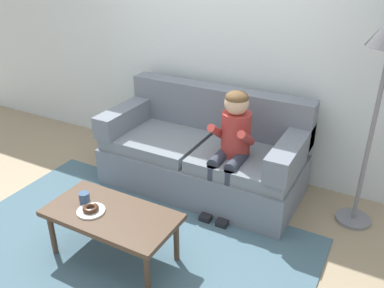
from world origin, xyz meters
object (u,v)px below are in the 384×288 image
(person_child, at_px, (232,140))
(mug, at_px, (84,198))
(couch, at_px, (204,154))
(toy_controller, at_px, (130,211))
(coffee_table, at_px, (112,218))
(donut, at_px, (91,208))

(person_child, relative_size, mug, 12.24)
(person_child, bearing_deg, couch, 151.01)
(toy_controller, bearing_deg, person_child, 63.71)
(couch, relative_size, toy_controller, 8.43)
(couch, bearing_deg, mug, -106.39)
(mug, distance_m, toy_controller, 0.67)
(coffee_table, relative_size, toy_controller, 4.43)
(person_child, xyz_separation_m, donut, (-0.63, -1.13, -0.22))
(coffee_table, height_order, person_child, person_child)
(donut, relative_size, mug, 1.33)
(couch, relative_size, mug, 21.16)
(couch, xyz_separation_m, mug, (-0.37, -1.27, 0.12))
(couch, xyz_separation_m, toy_controller, (-0.36, -0.77, -0.32))
(mug, bearing_deg, couch, 73.61)
(coffee_table, height_order, toy_controller, coffee_table)
(person_child, relative_size, toy_controller, 4.87)
(couch, height_order, person_child, person_child)
(couch, bearing_deg, coffee_table, -95.38)
(couch, bearing_deg, person_child, -28.99)
(person_child, xyz_separation_m, toy_controller, (-0.73, -0.56, -0.65))
(donut, relative_size, toy_controller, 0.53)
(donut, distance_m, mug, 0.13)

